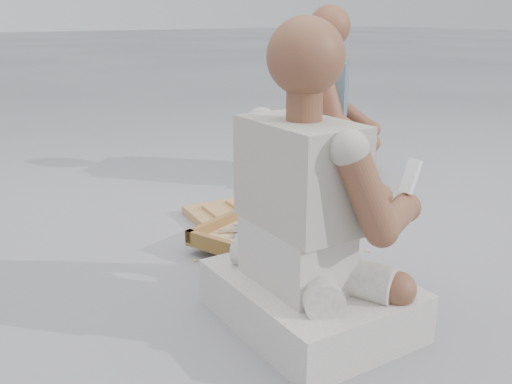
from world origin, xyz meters
TOP-DOWN VIEW (x-y plane):
  - ground at (0.00, 0.00)m, footprint 60.00×60.00m
  - carved_panel at (0.22, 0.66)m, footprint 0.65×0.47m
  - tool_tray at (0.02, 0.36)m, footprint 0.56×0.51m
  - chisel_0 at (0.01, 0.28)m, footprint 0.14×0.19m
  - chisel_1 at (-0.04, 0.42)m, footprint 0.13×0.20m
  - chisel_2 at (0.08, 0.46)m, footprint 0.22×0.08m
  - chisel_3 at (0.02, 0.39)m, footprint 0.21×0.10m
  - chisel_4 at (0.04, 0.33)m, footprint 0.14×0.19m
  - chisel_5 at (0.14, 0.37)m, footprint 0.20×0.13m
  - chisel_6 at (0.08, 0.37)m, footprint 0.22×0.05m
  - chisel_7 at (0.13, 0.46)m, footprint 0.22×0.05m
  - chisel_8 at (0.05, 0.39)m, footprint 0.22×0.04m
  - wood_chip_0 at (-0.27, 0.39)m, footprint 0.02×0.02m
  - wood_chip_1 at (0.35, 0.19)m, footprint 0.02×0.02m
  - wood_chip_2 at (-0.09, 0.50)m, footprint 0.02×0.02m
  - wood_chip_3 at (-0.30, 0.08)m, footprint 0.02×0.02m
  - wood_chip_4 at (0.02, 0.43)m, footprint 0.02×0.02m
  - wood_chip_5 at (0.17, 0.37)m, footprint 0.02×0.02m
  - wood_chip_6 at (-0.17, 0.30)m, footprint 0.02×0.02m
  - wood_chip_7 at (0.35, 0.08)m, footprint 0.02×0.02m
  - wood_chip_8 at (0.33, 0.26)m, footprint 0.02×0.02m
  - wood_chip_9 at (0.33, 0.54)m, footprint 0.02×0.02m
  - wood_chip_10 at (-0.04, 0.44)m, footprint 0.02×0.02m
  - wood_chip_11 at (0.20, 0.32)m, footprint 0.02×0.02m
  - craftsman at (-0.19, -0.20)m, footprint 0.61×0.60m
  - companion at (0.91, 0.95)m, footprint 0.77×0.77m
  - mobile_phone at (0.14, -0.27)m, footprint 0.05×0.05m

SIDE VIEW (x-z plane):
  - ground at x=0.00m, z-range 0.00..0.00m
  - wood_chip_0 at x=-0.27m, z-range 0.00..0.00m
  - wood_chip_1 at x=0.35m, z-range 0.00..0.00m
  - wood_chip_2 at x=-0.09m, z-range 0.00..0.00m
  - wood_chip_3 at x=-0.30m, z-range 0.00..0.00m
  - wood_chip_4 at x=0.02m, z-range 0.00..0.00m
  - wood_chip_5 at x=0.17m, z-range 0.00..0.00m
  - wood_chip_6 at x=-0.17m, z-range 0.00..0.00m
  - wood_chip_7 at x=0.35m, z-range 0.00..0.00m
  - wood_chip_8 at x=0.33m, z-range 0.00..0.00m
  - wood_chip_9 at x=0.33m, z-range 0.00..0.00m
  - wood_chip_10 at x=-0.04m, z-range 0.00..0.00m
  - wood_chip_11 at x=0.20m, z-range 0.00..0.00m
  - carved_panel at x=0.22m, z-range 0.00..0.04m
  - tool_tray at x=0.02m, z-range 0.03..0.09m
  - chisel_7 at x=0.13m, z-range 0.06..0.08m
  - chisel_5 at x=0.14m, z-range 0.06..0.08m
  - chisel_8 at x=0.05m, z-range 0.06..0.08m
  - chisel_1 at x=-0.04m, z-range 0.06..0.08m
  - chisel_3 at x=0.02m, z-range 0.06..0.08m
  - chisel_6 at x=0.08m, z-range 0.06..0.09m
  - chisel_2 at x=0.08m, z-range 0.07..0.09m
  - chisel_0 at x=0.01m, z-range 0.07..0.09m
  - chisel_4 at x=0.04m, z-range 0.07..0.09m
  - craftsman at x=-0.19m, z-range -0.14..0.76m
  - companion at x=0.91m, z-range -0.16..0.79m
  - mobile_phone at x=0.14m, z-range 0.38..0.48m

